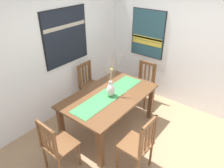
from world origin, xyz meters
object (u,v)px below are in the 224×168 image
object	(u,v)px
centerpiece_vase	(111,89)
painting_on_back_wall	(66,37)
chair_1	(57,145)
chair_2	(139,144)
painting_on_side_wall	(148,34)
chair_3	(90,84)
dining_table	(109,100)
chair_0	(144,83)

from	to	relation	value
centerpiece_vase	painting_on_back_wall	distance (m)	1.35
chair_1	chair_2	world-z (taller)	chair_2
chair_2	painting_on_back_wall	xyz separation A→B (m)	(0.57, 2.03, 1.05)
centerpiece_vase	painting_on_side_wall	xyz separation A→B (m)	(1.64, 0.26, 0.52)
chair_3	dining_table	bearing A→B (deg)	-115.84
chair_3	painting_on_side_wall	bearing A→B (deg)	-28.43
chair_1	chair_2	bearing A→B (deg)	-51.86
chair_1	chair_3	world-z (taller)	chair_3
centerpiece_vase	chair_2	world-z (taller)	centerpiece_vase
painting_on_side_wall	chair_1	bearing A→B (deg)	-175.97
chair_0	painting_on_back_wall	world-z (taller)	painting_on_back_wall
chair_1	painting_on_back_wall	world-z (taller)	painting_on_back_wall
dining_table	centerpiece_vase	size ratio (longest dim) A/B	2.22
centerpiece_vase	chair_0	world-z (taller)	centerpiece_vase
chair_0	chair_1	bearing A→B (deg)	179.02
dining_table	chair_1	xyz separation A→B (m)	(-1.17, 0.02, -0.16)
chair_0	chair_2	bearing A→B (deg)	-151.57
dining_table	chair_2	xyz separation A→B (m)	(-0.45, -0.90, -0.15)
chair_0	painting_on_side_wall	bearing A→B (deg)	27.80
dining_table	chair_3	size ratio (longest dim) A/B	1.79
chair_3	painting_on_back_wall	distance (m)	1.13
dining_table	painting_on_back_wall	world-z (taller)	painting_on_back_wall
dining_table	centerpiece_vase	xyz separation A→B (m)	(-0.01, -0.04, 0.25)
dining_table	painting_on_side_wall	xyz separation A→B (m)	(1.62, 0.22, 0.77)
centerpiece_vase	painting_on_back_wall	bearing A→B (deg)	83.35
centerpiece_vase	painting_on_side_wall	distance (m)	1.74
chair_1	chair_2	distance (m)	1.17
chair_2	painting_on_side_wall	size ratio (longest dim) A/B	0.95
centerpiece_vase	chair_0	xyz separation A→B (m)	(1.19, 0.03, -0.41)
dining_table	chair_3	xyz separation A→B (m)	(0.42, 0.87, -0.16)
painting_on_side_wall	dining_table	bearing A→B (deg)	-172.28
centerpiece_vase	chair_2	bearing A→B (deg)	-117.16
chair_3	painting_on_side_wall	distance (m)	1.65
chair_1	chair_3	distance (m)	1.81
chair_1	chair_0	bearing A→B (deg)	-0.98
chair_3	painting_on_back_wall	bearing A→B (deg)	138.46
centerpiece_vase	chair_0	distance (m)	1.26
chair_0	centerpiece_vase	bearing A→B (deg)	-178.68
centerpiece_vase	painting_on_back_wall	xyz separation A→B (m)	(0.14, 1.18, 0.64)
dining_table	painting_on_side_wall	world-z (taller)	painting_on_side_wall
centerpiece_vase	chair_2	xyz separation A→B (m)	(-0.44, -0.85, -0.40)
chair_2	painting_on_back_wall	size ratio (longest dim) A/B	0.93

